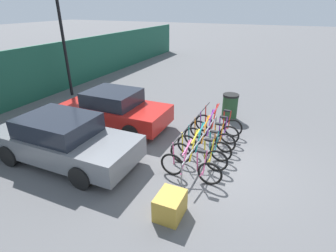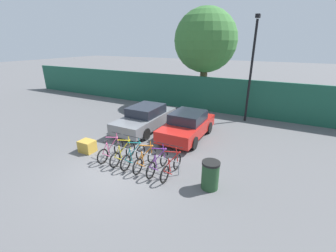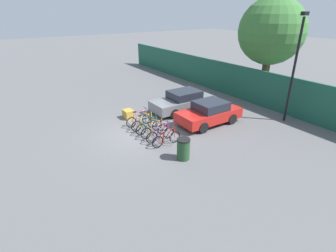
% 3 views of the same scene
% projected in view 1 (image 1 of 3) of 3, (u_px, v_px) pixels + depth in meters
% --- Properties ---
extents(ground_plane, '(120.00, 120.00, 0.00)m').
position_uv_depth(ground_plane, '(218.00, 165.00, 7.63)').
color(ground_plane, '#59595B').
extents(bike_rack, '(3.52, 0.04, 0.57)m').
position_uv_depth(bike_rack, '(202.00, 138.00, 8.08)').
color(bike_rack, gray).
rests_on(bike_rack, ground).
extents(bicycle_pink, '(0.68, 1.71, 1.05)m').
position_uv_depth(bicycle_pink, '(190.00, 167.00, 6.84)').
color(bicycle_pink, black).
rests_on(bicycle_pink, ground).
extents(bicycle_yellow, '(0.68, 1.71, 1.05)m').
position_uv_depth(bicycle_yellow, '(198.00, 155.00, 7.39)').
color(bicycle_yellow, black).
rests_on(bicycle_yellow, ground).
extents(bicycle_teal, '(0.68, 1.71, 1.05)m').
position_uv_depth(bicycle_teal, '(204.00, 147.00, 7.83)').
color(bicycle_teal, black).
rests_on(bicycle_teal, ground).
extents(bicycle_orange, '(0.68, 1.71, 1.05)m').
position_uv_depth(bicycle_orange, '(209.00, 138.00, 8.32)').
color(bicycle_orange, black).
rests_on(bicycle_orange, ground).
extents(bicycle_purple, '(0.68, 1.71, 1.05)m').
position_uv_depth(bicycle_purple, '(214.00, 131.00, 8.81)').
color(bicycle_purple, black).
rests_on(bicycle_purple, ground).
extents(bicycle_red, '(0.68, 1.71, 1.05)m').
position_uv_depth(bicycle_red, '(218.00, 124.00, 9.30)').
color(bicycle_red, black).
rests_on(bicycle_red, ground).
extents(car_grey, '(1.91, 4.45, 1.40)m').
position_uv_depth(car_grey, '(63.00, 140.00, 7.57)').
color(car_grey, slate).
rests_on(car_grey, ground).
extents(car_red, '(1.91, 3.96, 1.40)m').
position_uv_depth(car_red, '(115.00, 109.00, 9.76)').
color(car_red, red).
rests_on(car_red, ground).
extents(lamp_post, '(0.24, 0.44, 6.31)m').
position_uv_depth(lamp_post, '(60.00, 22.00, 12.03)').
color(lamp_post, black).
rests_on(lamp_post, ground).
extents(trash_bin, '(0.63, 0.63, 1.03)m').
position_uv_depth(trash_bin, '(230.00, 107.00, 10.50)').
color(trash_bin, '#234728').
rests_on(trash_bin, ground).
extents(cargo_crate, '(0.70, 0.56, 0.55)m').
position_uv_depth(cargo_crate, '(170.00, 205.00, 5.69)').
color(cargo_crate, '#B28C33').
rests_on(cargo_crate, ground).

